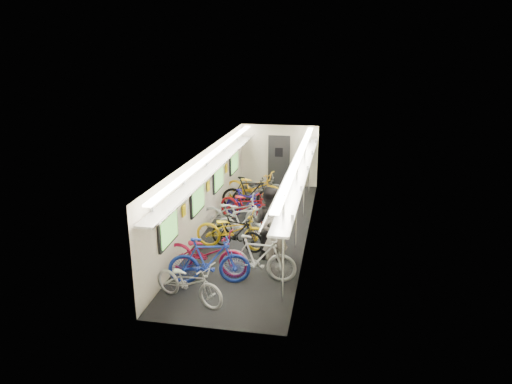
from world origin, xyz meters
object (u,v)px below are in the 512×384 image
at_px(passenger_near, 275,237).
at_px(passenger_mid, 269,223).
at_px(backpack, 284,207).
at_px(bicycle_1, 209,261).
at_px(bicycle_0, 189,282).

distance_m(passenger_near, passenger_mid, 0.73).
bearing_deg(backpack, passenger_mid, -115.73).
xyz_separation_m(bicycle_1, passenger_mid, (1.11, 1.60, 0.39)).
relative_size(passenger_near, backpack, 4.63).
xyz_separation_m(passenger_near, backpack, (0.09, 0.99, 0.40)).
relative_size(bicycle_0, passenger_near, 0.99).
height_order(bicycle_1, passenger_near, passenger_near).
bearing_deg(passenger_near, bicycle_1, 10.48).
bearing_deg(passenger_mid, backpack, -126.71).
relative_size(bicycle_1, passenger_mid, 0.98).
bearing_deg(backpack, bicycle_1, -105.73).
distance_m(bicycle_1, backpack, 2.51).
bearing_deg(passenger_mid, bicycle_1, 65.66).
height_order(passenger_mid, backpack, passenger_mid).
xyz_separation_m(bicycle_0, bicycle_1, (0.20, 0.84, 0.10)).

